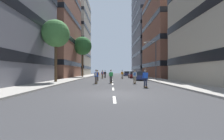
% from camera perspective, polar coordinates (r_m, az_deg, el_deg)
% --- Properties ---
extents(ground_plane, '(160.13, 160.13, 0.00)m').
position_cam_1_polar(ground_plane, '(37.20, -0.05, -2.86)').
color(ground_plane, '#333335').
extents(sidewalk_left, '(3.33, 73.39, 0.14)m').
position_cam_1_polar(sidewalk_left, '(41.23, -10.86, -2.51)').
color(sidewalk_left, '#9E9991').
rests_on(sidewalk_left, ground_plane).
extents(sidewalk_right, '(3.33, 73.39, 0.14)m').
position_cam_1_polar(sidewalk_right, '(41.30, 10.71, -2.51)').
color(sidewalk_right, '#9E9991').
rests_on(sidewalk_right, ground_plane).
extents(lane_markings, '(0.16, 62.20, 0.01)m').
position_cam_1_polar(lane_markings, '(38.51, -0.06, -2.77)').
color(lane_markings, silver).
rests_on(lane_markings, ground_plane).
extents(building_left_mid, '(12.25, 16.99, 22.33)m').
position_cam_1_polar(building_left_mid, '(42.21, -22.09, 12.87)').
color(building_left_mid, brown).
rests_on(building_left_mid, ground_plane).
extents(building_left_far, '(12.25, 17.79, 29.96)m').
position_cam_1_polar(building_left_far, '(63.56, -14.53, 11.84)').
color(building_left_far, '#B2A893').
rests_on(building_left_far, ground_plane).
extents(building_right_mid, '(12.25, 17.21, 21.05)m').
position_cam_1_polar(building_right_mid, '(42.20, 21.91, 11.97)').
color(building_right_mid, brown).
rests_on(building_right_mid, ground_plane).
extents(building_right_far, '(12.25, 21.72, 34.61)m').
position_cam_1_polar(building_right_far, '(64.18, 14.19, 13.85)').
color(building_right_far, slate).
rests_on(building_right_far, ground_plane).
extents(parked_car_near, '(1.82, 4.40, 1.52)m').
position_cam_1_polar(parked_car_near, '(27.33, 10.29, -2.25)').
color(parked_car_near, navy).
rests_on(parked_car_near, ground_plane).
extents(parked_car_mid, '(1.82, 4.40, 1.52)m').
position_cam_1_polar(parked_car_mid, '(49.95, 5.45, -1.43)').
color(parked_car_mid, navy).
rests_on(parked_car_mid, ground_plane).
extents(parked_car_far, '(1.82, 4.40, 1.52)m').
position_cam_1_polar(parked_car_far, '(35.26, 7.88, -1.85)').
color(parked_car_far, maroon).
rests_on(parked_car_far, ground_plane).
extents(street_tree_near, '(3.70, 3.70, 8.41)m').
position_cam_1_polar(street_tree_near, '(22.67, -20.22, 12.53)').
color(street_tree_near, '#4C3823').
rests_on(street_tree_near, sidewalk_left).
extents(street_tree_mid, '(4.79, 4.79, 10.48)m').
position_cam_1_polar(street_tree_mid, '(41.37, -10.94, 8.77)').
color(street_tree_mid, '#4C3823').
rests_on(street_tree_mid, sidewalk_left).
extents(streetlamp_right, '(2.13, 0.30, 6.50)m').
position_cam_1_polar(streetlamp_right, '(26.83, 15.29, 5.07)').
color(streetlamp_right, '#3F3F44').
rests_on(streetlamp_right, sidewalk_right).
extents(skater_0, '(0.57, 0.92, 1.78)m').
position_cam_1_polar(skater_0, '(25.43, -5.46, -1.75)').
color(skater_0, brown).
rests_on(skater_0, ground_plane).
extents(skater_1, '(0.57, 0.92, 1.78)m').
position_cam_1_polar(skater_1, '(19.49, 8.47, -2.06)').
color(skater_1, brown).
rests_on(skater_1, ground_plane).
extents(skater_2, '(0.54, 0.91, 1.78)m').
position_cam_1_polar(skater_2, '(15.12, 12.36, -2.64)').
color(skater_2, brown).
rests_on(skater_2, ground_plane).
extents(skater_3, '(0.56, 0.92, 1.78)m').
position_cam_1_polar(skater_3, '(19.30, -5.96, -2.08)').
color(skater_3, brown).
rests_on(skater_3, ground_plane).
extents(skater_4, '(0.54, 0.91, 1.78)m').
position_cam_1_polar(skater_4, '(35.96, -2.59, -1.32)').
color(skater_4, brown).
rests_on(skater_4, ground_plane).
extents(skater_5, '(0.55, 0.91, 1.78)m').
position_cam_1_polar(skater_5, '(20.16, -0.40, -2.10)').
color(skater_5, brown).
rests_on(skater_5, ground_plane).
extents(skater_6, '(0.57, 0.92, 1.78)m').
position_cam_1_polar(skater_6, '(37.79, -3.52, -1.32)').
color(skater_6, brown).
rests_on(skater_6, ground_plane).
extents(skater_7, '(0.55, 0.92, 1.78)m').
position_cam_1_polar(skater_7, '(46.87, -3.53, -1.15)').
color(skater_7, brown).
rests_on(skater_7, ground_plane).
extents(skater_8, '(0.56, 0.92, 1.78)m').
position_cam_1_polar(skater_8, '(32.72, 3.84, -1.46)').
color(skater_8, brown).
rests_on(skater_8, ground_plane).
extents(skater_9, '(0.54, 0.91, 1.78)m').
position_cam_1_polar(skater_9, '(32.55, -3.60, -1.41)').
color(skater_9, brown).
rests_on(skater_9, ground_plane).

